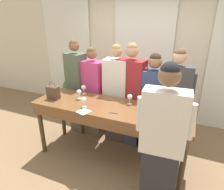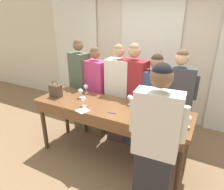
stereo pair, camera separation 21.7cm
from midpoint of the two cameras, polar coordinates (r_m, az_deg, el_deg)
ground_plane at (r=3.48m, az=-2.36°, el=-17.48°), size 18.00×18.00×0.00m
wall_back at (r=4.46m, az=7.53°, el=11.43°), size 12.00×0.06×2.80m
curtain_panel_left at (r=5.25m, az=-13.61°, el=12.02°), size 1.25×0.03×2.69m
curtain_panel_center at (r=4.41m, az=7.26°, el=10.58°), size 1.25×0.03×2.69m
tasting_bar at (r=2.99m, az=-2.79°, el=-5.07°), size 2.38×0.73×0.95m
wine_bottle at (r=2.80m, az=11.70°, el=-2.41°), size 0.08×0.08×0.33m
handbag at (r=3.35m, az=-18.26°, el=0.75°), size 0.19×0.11×0.28m
wine_glass_front_left at (r=2.60m, az=19.29°, el=-5.70°), size 0.08×0.08×0.16m
wine_glass_front_mid at (r=2.99m, az=3.04°, el=-0.64°), size 0.08×0.08×0.16m
wine_glass_front_right at (r=2.93m, az=-10.17°, el=-1.45°), size 0.08×0.08×0.16m
wine_glass_center_left at (r=3.42m, az=-9.91°, el=2.06°), size 0.08×0.08×0.16m
wine_glass_center_mid at (r=2.86m, az=7.40°, el=-1.90°), size 0.08×0.08×0.16m
wine_glass_center_right at (r=3.23m, az=-11.31°, el=0.73°), size 0.08×0.08×0.16m
napkin at (r=2.84m, az=-10.28°, el=-4.72°), size 0.20×0.20×0.00m
pen at (r=2.75m, az=-1.81°, el=-5.23°), size 0.12×0.02×0.01m
guest_olive_jacket at (r=3.86m, az=-11.59°, el=2.18°), size 0.47×0.32×1.81m
guest_pink_top at (r=3.71m, az=-7.08°, el=0.50°), size 0.53×0.31×1.70m
guest_cream_sweater at (r=3.50m, az=-0.64°, el=-0.02°), size 0.52×0.30×1.78m
guest_striped_shirt at (r=3.40m, az=3.49°, el=-0.35°), size 0.57×0.31×1.81m
guest_navy_coat at (r=3.32m, az=9.49°, el=-1.98°), size 0.51×0.29×1.68m
guest_beige_cap at (r=3.26m, az=15.44°, el=-2.38°), size 0.56×0.27×1.77m
host_pouring at (r=2.20m, az=11.21°, el=-13.73°), size 0.57×0.24×1.83m
potted_plant at (r=5.09m, az=-12.82°, el=0.89°), size 0.39×0.39×0.78m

